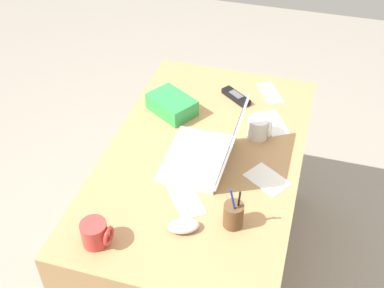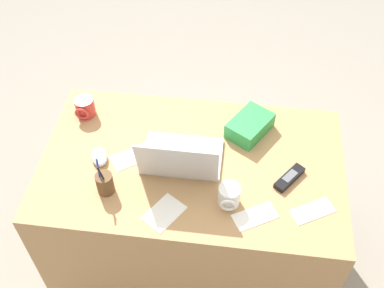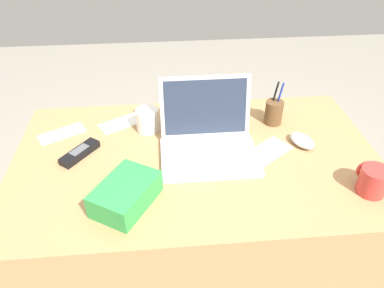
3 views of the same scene
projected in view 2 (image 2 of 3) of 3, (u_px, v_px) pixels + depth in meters
ground_plane at (192, 251)px, 2.47m from camera, size 6.00×6.00×0.00m
desk at (192, 212)px, 2.20m from camera, size 1.24×0.74×0.74m
laptop at (181, 158)px, 1.87m from camera, size 0.32×0.27×0.23m
computer_mouse at (99, 157)px, 1.91m from camera, size 0.10×0.12×0.03m
coffee_mug_white at (85, 107)px, 2.07m from camera, size 0.09×0.10×0.09m
coffee_mug_tall at (229, 196)px, 1.75m from camera, size 0.08×0.10×0.09m
cordless_phone at (289, 178)px, 1.85m from camera, size 0.13×0.15×0.03m
pen_holder at (105, 183)px, 1.79m from camera, size 0.07×0.07×0.18m
snack_bag at (250, 126)px, 2.00m from camera, size 0.21×0.24×0.07m
paper_note_near_laptop at (255, 216)px, 1.74m from camera, size 0.18×0.15×0.00m
paper_note_left at (164, 213)px, 1.75m from camera, size 0.17×0.18×0.00m
paper_note_right at (132, 157)px, 1.94m from camera, size 0.19×0.17×0.00m
paper_note_front at (313, 211)px, 1.76m from camera, size 0.18×0.14×0.00m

